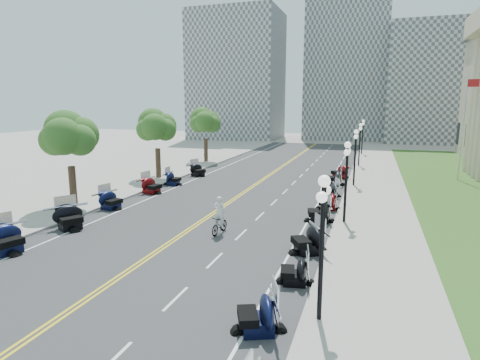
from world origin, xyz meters
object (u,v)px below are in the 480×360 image
(flagpole, at_px, (462,129))
(bicycle, at_px, (220,225))
(cyclist_rider, at_px, (219,200))
(motorcycle_n_3, at_px, (257,312))

(flagpole, distance_m, bicycle, 27.74)
(flagpole, xyz_separation_m, bicycle, (-16.02, -22.20, -4.48))
(bicycle, distance_m, cyclist_rider, 1.45)
(bicycle, relative_size, cyclist_rider, 0.94)
(motorcycle_n_3, distance_m, cyclist_rider, 10.25)
(cyclist_rider, bearing_deg, bicycle, -90.00)
(motorcycle_n_3, bearing_deg, cyclist_rider, -174.93)
(flagpole, height_order, cyclist_rider, flagpole)
(bicycle, xyz_separation_m, cyclist_rider, (0.00, -0.00, 1.45))
(bicycle, bearing_deg, cyclist_rider, -82.51)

